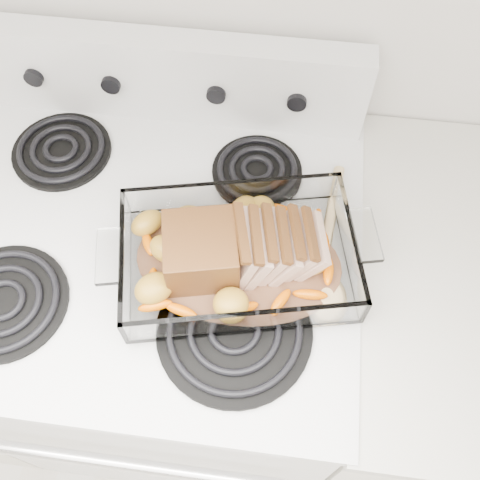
# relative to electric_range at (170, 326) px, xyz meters

# --- Properties ---
(electric_range) EXTENTS (0.78, 0.70, 1.12)m
(electric_range) POSITION_rel_electric_range_xyz_m (0.00, 0.00, 0.00)
(electric_range) COLOR silver
(electric_range) RESTS_ON ground
(counter_right) EXTENTS (0.58, 0.68, 0.93)m
(counter_right) POSITION_rel_electric_range_xyz_m (0.66, -0.00, -0.02)
(counter_right) COLOR white
(counter_right) RESTS_ON ground
(baking_dish) EXTENTS (0.38, 0.25, 0.07)m
(baking_dish) POSITION_rel_electric_range_xyz_m (0.18, -0.05, 0.48)
(baking_dish) COLOR white
(baking_dish) RESTS_ON electric_range
(pork_roast) EXTENTS (0.26, 0.11, 0.09)m
(pork_roast) POSITION_rel_electric_range_xyz_m (0.17, -0.05, 0.51)
(pork_roast) COLOR brown
(pork_roast) RESTS_ON baking_dish
(roast_vegetables) EXTENTS (0.34, 0.18, 0.04)m
(roast_vegetables) POSITION_rel_electric_range_xyz_m (0.18, -0.01, 0.49)
(roast_vegetables) COLOR #E25F00
(roast_vegetables) RESTS_ON baking_dish
(wooden_spoon) EXTENTS (0.07, 0.31, 0.02)m
(wooden_spoon) POSITION_rel_electric_range_xyz_m (0.33, -0.03, 0.46)
(wooden_spoon) COLOR #E4C786
(wooden_spoon) RESTS_ON electric_range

